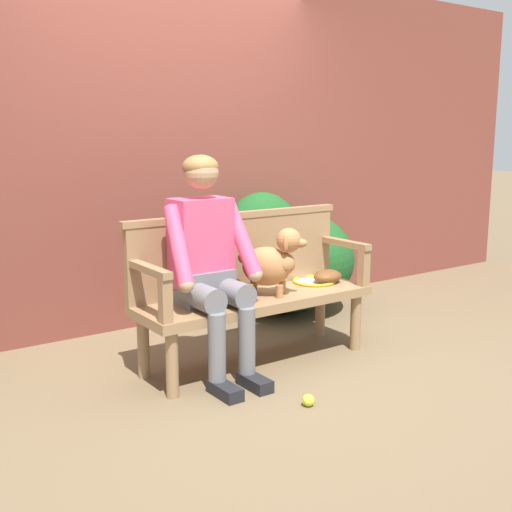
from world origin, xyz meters
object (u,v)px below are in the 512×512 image
tennis_racket (313,280)px  baseball_glove (327,276)px  dog_on_bench (272,262)px  person_seated (208,259)px  tennis_ball (308,400)px  garden_bench (256,305)px

tennis_racket → baseball_glove: size_ratio=2.58×
dog_on_bench → tennis_racket: bearing=17.5°
dog_on_bench → person_seated: bearing=173.8°
tennis_ball → garden_bench: bearing=77.5°
tennis_ball → baseball_glove: bearing=43.4°
tennis_racket → person_seated: bearing=-173.8°
dog_on_bench → garden_bench: bearing=146.1°
tennis_ball → person_seated: bearing=105.7°
person_seated → dog_on_bench: person_seated is taller
dog_on_bench → tennis_ball: (-0.24, -0.64, -0.62)m
tennis_racket → tennis_ball: tennis_racket is taller
dog_on_bench → tennis_racket: 0.52m
garden_bench → tennis_ball: size_ratio=23.24×
baseball_glove → person_seated: bearing=167.3°
dog_on_bench → tennis_ball: 0.92m
tennis_racket → tennis_ball: (-0.69, -0.79, -0.41)m
garden_bench → tennis_racket: 0.55m
person_seated → tennis_racket: bearing=6.2°
garden_bench → person_seated: (-0.35, -0.01, 0.34)m
tennis_racket → baseball_glove: bearing=-59.0°
baseball_glove → garden_bench: bearing=166.9°
person_seated → tennis_ball: person_seated is taller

